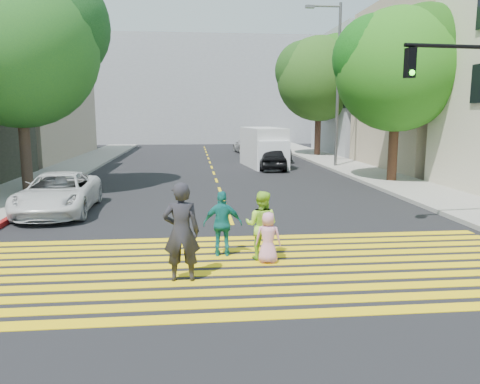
{
  "coord_description": "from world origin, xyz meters",
  "views": [
    {
      "loc": [
        -1.15,
        -8.48,
        3.33
      ],
      "look_at": [
        0.0,
        3.0,
        1.4
      ],
      "focal_mm": 35.0,
      "sensor_mm": 36.0,
      "label": 1
    }
  ],
  "objects": [
    {
      "name": "ground",
      "position": [
        0.0,
        0.0,
        0.0
      ],
      "size": [
        120.0,
        120.0,
        0.0
      ],
      "primitive_type": "plane",
      "color": "black"
    },
    {
      "name": "sidewalk_left",
      "position": [
        -8.5,
        22.0,
        0.07
      ],
      "size": [
        3.0,
        40.0,
        0.15
      ],
      "primitive_type": "cube",
      "color": "gray",
      "rests_on": "ground"
    },
    {
      "name": "sidewalk_right",
      "position": [
        8.5,
        15.0,
        0.07
      ],
      "size": [
        3.0,
        60.0,
        0.15
      ],
      "primitive_type": "cube",
      "color": "gray",
      "rests_on": "ground"
    },
    {
      "name": "curb_red",
      "position": [
        -6.9,
        6.0,
        0.08
      ],
      "size": [
        0.2,
        8.0,
        0.16
      ],
      "primitive_type": "cube",
      "color": "maroon",
      "rests_on": "ground"
    },
    {
      "name": "crosswalk",
      "position": [
        0.0,
        1.28,
        0.01
      ],
      "size": [
        13.4,
        5.3,
        0.01
      ],
      "color": "yellow",
      "rests_on": "ground"
    },
    {
      "name": "lane_line",
      "position": [
        0.0,
        22.5,
        0.01
      ],
      "size": [
        0.12,
        34.4,
        0.01
      ],
      "color": "yellow",
      "rests_on": "ground"
    },
    {
      "name": "building_right_tan",
      "position": [
        15.0,
        19.0,
        5.0
      ],
      "size": [
        10.0,
        10.0,
        10.0
      ],
      "primitive_type": "cube",
      "color": "tan",
      "rests_on": "ground"
    },
    {
      "name": "building_right_grey",
      "position": [
        15.0,
        30.0,
        5.0
      ],
      "size": [
        10.0,
        10.0,
        10.0
      ],
      "primitive_type": "cube",
      "color": "gray",
      "rests_on": "ground"
    },
    {
      "name": "backdrop_block",
      "position": [
        0.0,
        48.0,
        6.0
      ],
      "size": [
        30.0,
        8.0,
        12.0
      ],
      "primitive_type": "cube",
      "color": "gray",
      "rests_on": "ground"
    },
    {
      "name": "tree_left",
      "position": [
        -8.09,
        12.04,
        6.36
      ],
      "size": [
        8.22,
        8.05,
        9.43
      ],
      "rotation": [
        0.0,
        0.0,
        0.27
      ],
      "color": "#3A231D",
      "rests_on": "ground"
    },
    {
      "name": "tree_right_near",
      "position": [
        8.55,
        13.27,
        5.67
      ],
      "size": [
        7.69,
        7.43,
        8.38
      ],
      "rotation": [
        0.0,
        0.0,
        -0.37
      ],
      "color": "#391C14",
      "rests_on": "ground"
    },
    {
      "name": "tree_right_far",
      "position": [
        8.74,
        27.8,
        6.36
      ],
      "size": [
        8.62,
        8.33,
        9.41
      ],
      "rotation": [
        0.0,
        0.0,
        -0.35
      ],
      "color": "black",
      "rests_on": "ground"
    },
    {
      "name": "pedestrian_man",
      "position": [
        -1.41,
        0.64,
        1.01
      ],
      "size": [
        0.75,
        0.5,
        2.01
      ],
      "primitive_type": "imported",
      "rotation": [
        0.0,
        0.0,
        3.12
      ],
      "color": "#232228",
      "rests_on": "ground"
    },
    {
      "name": "pedestrian_woman",
      "position": [
        0.39,
        1.91,
        0.8
      ],
      "size": [
        0.94,
        0.85,
        1.6
      ],
      "primitive_type": "imported",
      "rotation": [
        0.0,
        0.0,
        2.76
      ],
      "color": "#A0E434",
      "rests_on": "ground"
    },
    {
      "name": "pedestrian_child",
      "position": [
        0.49,
        1.59,
        0.59
      ],
      "size": [
        0.64,
        0.48,
        1.17
      ],
      "primitive_type": "imported",
      "rotation": [
        0.0,
        0.0,
        2.94
      ],
      "color": "pink",
      "rests_on": "ground"
    },
    {
      "name": "pedestrian_extra",
      "position": [
        -0.49,
        2.22,
        0.78
      ],
      "size": [
        0.95,
        0.47,
        1.56
      ],
      "primitive_type": "imported",
      "rotation": [
        0.0,
        0.0,
        3.05
      ],
      "color": "#157171",
      "rests_on": "ground"
    },
    {
      "name": "white_sedan",
      "position": [
        -5.72,
        7.67,
        0.68
      ],
      "size": [
        2.43,
        4.96,
        1.36
      ],
      "primitive_type": "imported",
      "rotation": [
        0.0,
        0.0,
        0.04
      ],
      "color": "silver",
      "rests_on": "ground"
    },
    {
      "name": "dark_car_near",
      "position": [
        3.58,
        19.43,
        0.7
      ],
      "size": [
        1.97,
        4.2,
        1.39
      ],
      "primitive_type": "imported",
      "rotation": [
        0.0,
        0.0,
        3.06
      ],
      "color": "black",
      "rests_on": "ground"
    },
    {
      "name": "silver_car",
      "position": [
        3.48,
        31.69,
        0.64
      ],
      "size": [
        2.27,
        4.61,
        1.29
      ],
      "primitive_type": "imported",
      "rotation": [
        0.0,
        0.0,
        3.25
      ],
      "color": "#B7B7B7",
      "rests_on": "ground"
    },
    {
      "name": "dark_car_parked",
      "position": [
        4.82,
        24.65,
        0.74
      ],
      "size": [
        1.82,
        4.57,
        1.48
      ],
      "primitive_type": "imported",
      "rotation": [
        0.0,
        0.0,
        -0.06
      ],
      "color": "black",
      "rests_on": "ground"
    },
    {
      "name": "white_van",
      "position": [
        3.33,
        20.83,
        1.17
      ],
      "size": [
        2.49,
        5.42,
        2.47
      ],
      "rotation": [
        0.0,
        0.0,
        0.11
      ],
      "color": "silver",
      "rests_on": "ground"
    },
    {
      "name": "street_lamp",
      "position": [
        7.5,
        19.92,
        5.65
      ],
      "size": [
        2.22,
        0.24,
        9.85
      ],
      "rotation": [
        0.0,
        0.0,
        -0.0
      ],
      "color": "#595959",
      "rests_on": "ground"
    }
  ]
}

